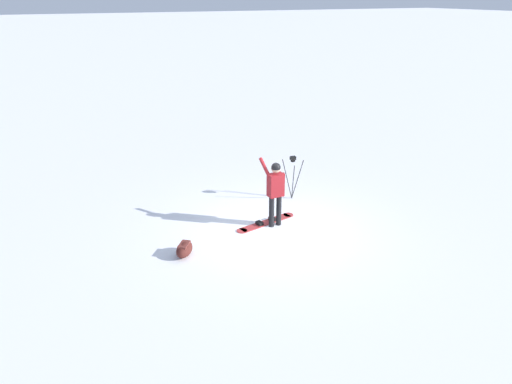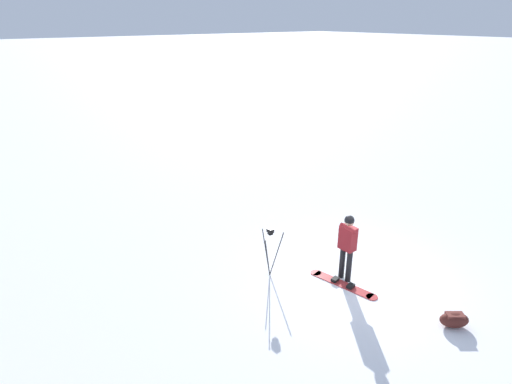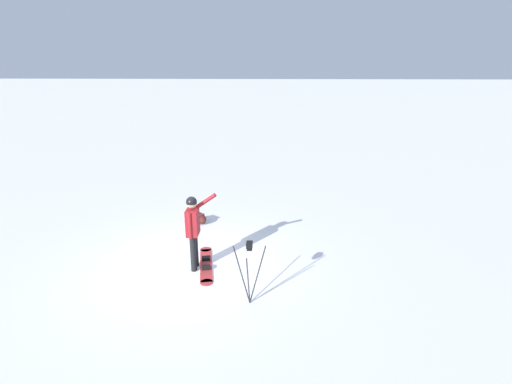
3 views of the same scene
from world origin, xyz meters
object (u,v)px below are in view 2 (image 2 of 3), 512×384
Objects in this scene: snowboarder at (347,241)px; gear_bag_large at (454,320)px; snowboard at (343,284)px; camera_tripod at (270,242)px.

snowboarder is 2.58× the size of gear_bag_large.
snowboard is 2.63× the size of gear_bag_large.
snowboard is 2.61m from gear_bag_large.
camera_tripod is at bearing 115.12° from gear_bag_large.
gear_bag_large reaches higher than snowboard.
snowboarder is 1.10m from snowboard.
snowboarder is at bearing -43.39° from camera_tripod.
snowboarder is 1.90m from camera_tripod.
snowboard is at bearing 105.68° from gear_bag_large.
snowboard is (-0.22, -0.15, -1.07)m from snowboarder.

